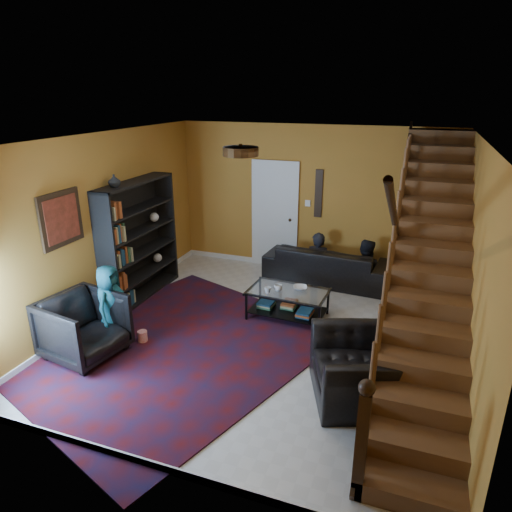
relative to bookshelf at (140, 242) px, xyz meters
The scene contains 21 objects.
floor 2.66m from the bookshelf, 14.01° to the right, with size 5.50×5.50×0.00m, color beige.
room 1.59m from the bookshelf, 34.27° to the left, with size 5.50×5.50×5.50m.
staircase 4.59m from the bookshelf, ahead, with size 0.95×5.02×3.18m.
bookshelf is the anchor object (origin of this frame).
door 2.73m from the bookshelf, 51.26° to the left, with size 0.82×0.05×2.05m, color silver.
framed_picture 1.70m from the bookshelf, 96.28° to the right, with size 0.04×0.74×0.74m, color maroon.
wall_hanging 3.38m from the bookshelf, 39.82° to the left, with size 0.14×0.03×0.90m, color black.
ceiling_fixture 3.30m from the bookshelf, 30.20° to the right, with size 0.40×0.40×0.10m, color #3F2814.
rug 2.14m from the bookshelf, 46.22° to the right, with size 3.44×3.93×0.02m, color #440C0E.
sofa 3.40m from the bookshelf, 30.60° to the left, with size 2.29×0.89×0.67m, color black.
armchair_left 2.03m from the bookshelf, 79.57° to the right, with size 0.91×0.94×0.85m, color black.
armchair_right 4.25m from the bookshelf, 21.96° to the right, with size 1.13×0.99×0.73m, color black.
person_adult_a 3.28m from the bookshelf, 33.20° to the left, with size 0.50×0.33×1.36m, color black.
person_adult_b 4.02m from the bookshelf, 26.29° to the left, with size 0.64×0.50×1.32m, color black.
person_child 1.60m from the bookshelf, 72.91° to the right, with size 0.56×0.37×1.15m, color #195462.
coffee_table 2.68m from the bookshelf, ahead, with size 1.24×0.77×0.46m.
cup_a 2.49m from the bookshelf, ahead, with size 0.13×0.13×0.10m, color #999999.
cup_b 2.37m from the bookshelf, ahead, with size 0.10×0.10×0.09m, color #999999.
bowl 2.80m from the bookshelf, ahead, with size 0.22×0.22×0.05m, color #999999.
vase 1.24m from the bookshelf, 90.00° to the right, with size 0.18×0.18×0.19m, color #999999.
popcorn_bucket 1.85m from the bookshelf, 57.89° to the right, with size 0.14×0.14×0.16m, color red.
Camera 1 is at (1.90, -5.57, 3.39)m, focal length 32.00 mm.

